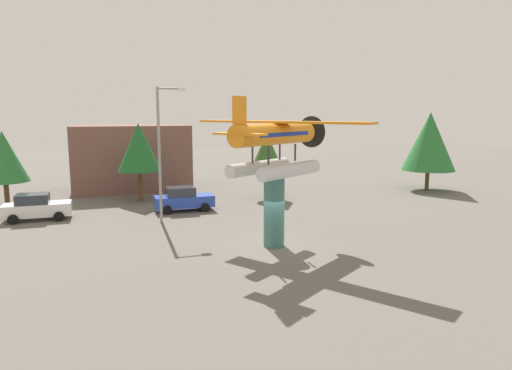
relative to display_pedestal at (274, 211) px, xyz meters
name	(u,v)px	position (x,y,z in m)	size (l,w,h in m)	color
ground_plane	(274,246)	(0.00, 0.00, -1.91)	(140.00, 140.00, 0.00)	#605B54
display_pedestal	(274,211)	(0.00, 0.00, 0.00)	(1.10, 1.10, 3.81)	#386B66
floatplane_monument	(276,143)	(0.11, 0.07, 3.58)	(7.06, 9.28, 4.00)	silver
car_near_white	(36,207)	(-12.79, 10.71, -1.03)	(4.20, 2.02, 1.76)	white
car_mid_blue	(183,199)	(-3.05, 10.48, -1.03)	(4.20, 2.02, 1.76)	#2847B7
streetlight_primary	(162,146)	(-4.83, 7.47, 3.07)	(1.84, 0.28, 8.66)	gray
storefront_building	(131,157)	(-5.94, 22.00, 1.05)	(10.32, 6.90, 5.92)	brown
tree_west	(4,157)	(-15.37, 15.69, 1.94)	(3.40, 3.40, 5.75)	brown
tree_east	(139,147)	(-5.67, 15.42, 2.41)	(3.42, 3.42, 6.25)	brown
tree_center_back	(267,152)	(4.32, 13.12, 1.94)	(2.82, 2.82, 5.45)	brown
tree_far_east	(429,141)	(19.74, 12.37, 2.58)	(4.73, 4.73, 7.12)	brown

